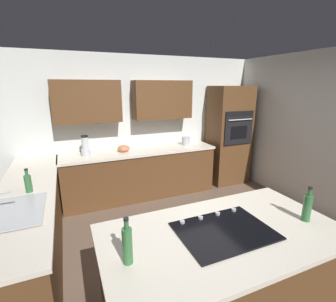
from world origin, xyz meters
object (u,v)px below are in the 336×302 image
Objects in this scene: sink_unit at (16,211)px; second_bottle at (307,207)px; wall_oven at (228,135)px; oil_bottle at (127,245)px; dish_soap_bottle at (28,183)px; cooktop at (224,230)px; mixing_bowl at (124,148)px; kettle at (186,141)px; blender at (85,147)px.

second_bottle is at bearing 154.12° from sink_unit.
wall_oven is 6.05× the size of oil_bottle.
dish_soap_bottle reaches higher than sink_unit.
dish_soap_bottle is (3.62, 1.24, -0.02)m from wall_oven.
cooktop is 3.44× the size of mixing_bowl.
sink_unit is at bearing 33.32° from kettle.
oil_bottle reaches higher than kettle.
oil_bottle is at bearing 90.51° from blender.
cooktop is (2.06, 2.73, -0.12)m from wall_oven.
blender is 1.26× the size of dish_soap_bottle.
dish_soap_bottle is 0.86× the size of second_bottle.
dish_soap_bottle is 0.81× the size of oil_bottle.
second_bottle is at bearing 118.77° from blender.
oil_bottle is (-0.75, 1.54, 0.03)m from dish_soap_bottle.
cooktop is at bearing 106.84° from blender.
oil_bottle is (1.87, 2.82, 0.06)m from kettle.
cooktop is 2.76× the size of dish_soap_bottle.
second_bottle reaches higher than kettle.
blender reaches higher than sink_unit.
sink_unit is 1.91m from cooktop.
wall_oven is 7.42× the size of dish_soap_bottle.
kettle is 0.61× the size of dish_soap_bottle.
blender is 1.08× the size of second_bottle.
sink_unit is at bearing -25.88° from second_bottle.
cooktop is at bearing 69.02° from kettle.
mixing_bowl is at bearing -129.06° from sink_unit.
mixing_bowl is 1.88m from dish_soap_bottle.
cooktop is at bearing -10.78° from second_bottle.
wall_oven is 6.38× the size of second_bottle.
dish_soap_bottle is at bearing -35.15° from second_bottle.
wall_oven reaches higher than blender.
oil_bottle is at bearing 44.00° from wall_oven.
sink_unit reaches higher than kettle.
dish_soap_bottle is (2.62, 1.28, 0.03)m from kettle.
second_bottle is at bearing 108.07° from mixing_bowl.
blender reaches higher than mixing_bowl.
kettle is 0.52× the size of second_bottle.
blender is at bearing -73.16° from cooktop.
mixing_bowl is at bearing -86.12° from cooktop.
sink_unit is at bearing 50.94° from mixing_bowl.
oil_bottle is at bearing 3.47° from cooktop.
oil_bottle is at bearing 115.85° from dish_soap_bottle.
dish_soap_bottle is at bearing 26.05° from kettle.
wall_oven reaches higher than dish_soap_bottle.
second_bottle is (-1.58, 0.10, -0.01)m from oil_bottle.
wall_oven reaches higher than sink_unit.
wall_oven is at bearing 178.90° from mixing_bowl.
second_bottle is (-2.32, 1.63, 0.02)m from dish_soap_bottle.
sink_unit is 1.93m from blender.
kettle reaches higher than mixing_bowl.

